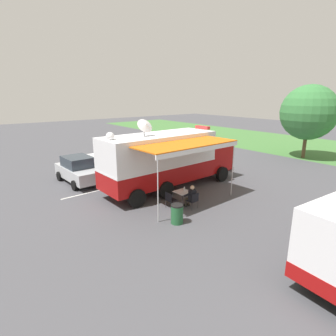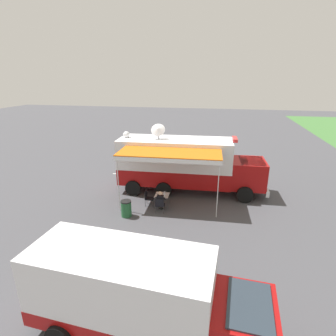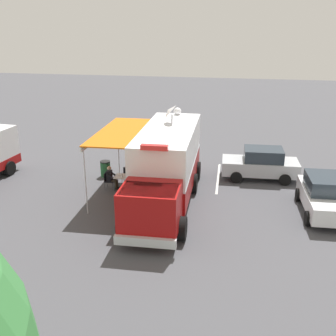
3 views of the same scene
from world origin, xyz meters
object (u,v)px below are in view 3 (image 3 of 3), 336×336
at_px(trash_bin, 105,169).
at_px(car_behind_truck, 261,164).
at_px(folding_table, 123,177).
at_px(water_bottle, 122,175).
at_px(folding_chair_beside_table, 127,174).
at_px(folding_chair_at_table, 108,179).
at_px(command_truck, 166,164).
at_px(seated_responder, 111,177).
at_px(car_far_corner, 325,195).

bearing_deg(trash_bin, car_behind_truck, -171.01).
height_order(folding_table, water_bottle, water_bottle).
relative_size(folding_chair_beside_table, trash_bin, 0.96).
height_order(folding_table, trash_bin, trash_bin).
bearing_deg(folding_chair_at_table, command_truck, 163.23).
bearing_deg(seated_responder, folding_chair_at_table, 2.35).
relative_size(seated_responder, trash_bin, 1.37).
xyz_separation_m(water_bottle, car_behind_truck, (-7.11, -3.18, 0.05)).
height_order(folding_table, folding_chair_beside_table, folding_chair_beside_table).
bearing_deg(folding_table, car_behind_truck, -157.02).
xyz_separation_m(folding_table, folding_chair_beside_table, (0.01, -0.85, -0.16)).
bearing_deg(car_far_corner, folding_table, -5.71).
bearing_deg(water_bottle, command_truck, 159.99).
bearing_deg(car_behind_truck, command_truck, 41.57).
distance_m(command_truck, water_bottle, 2.88).
relative_size(command_truck, car_far_corner, 2.23).
xyz_separation_m(folding_chair_at_table, car_far_corner, (-10.72, 0.93, 0.37)).
distance_m(folding_chair_at_table, car_far_corner, 10.76).
bearing_deg(folding_chair_beside_table, car_far_corner, 169.49).
relative_size(folding_chair_at_table, seated_responder, 0.70).
distance_m(command_truck, car_far_corner, 7.46).
relative_size(folding_chair_beside_table, car_behind_truck, 0.20).
distance_m(folding_table, car_behind_truck, 7.76).
bearing_deg(car_behind_truck, car_far_corner, 124.58).
xyz_separation_m(command_truck, seated_responder, (3.14, -1.01, -1.29)).
xyz_separation_m(folding_chair_beside_table, trash_bin, (1.54, -0.80, -0.06)).
height_order(water_bottle, car_far_corner, car_far_corner).
distance_m(folding_table, water_bottle, 0.23).
height_order(folding_chair_at_table, car_far_corner, car_far_corner).
bearing_deg(command_truck, folding_chair_at_table, -16.77).
bearing_deg(folding_chair_beside_table, folding_table, 90.43).
bearing_deg(command_truck, folding_chair_beside_table, -37.01).
distance_m(command_truck, folding_chair_beside_table, 3.48).
relative_size(command_truck, car_behind_truck, 2.23).
bearing_deg(water_bottle, car_behind_truck, -155.87).
relative_size(folding_chair_at_table, car_behind_truck, 0.20).
xyz_separation_m(command_truck, car_behind_truck, (-4.61, -4.09, -1.06)).
height_order(folding_chair_at_table, folding_chair_beside_table, same).
relative_size(water_bottle, folding_chair_beside_table, 0.26).
height_order(command_truck, trash_bin, command_truck).
relative_size(command_truck, trash_bin, 10.53).
bearing_deg(car_far_corner, command_truck, 0.55).
distance_m(folding_table, folding_chair_at_table, 0.82).
distance_m(folding_chair_beside_table, trash_bin, 1.74).
bearing_deg(trash_bin, command_truck, 146.33).
distance_m(folding_chair_at_table, seated_responder, 0.23).
height_order(folding_chair_at_table, trash_bin, trash_bin).
height_order(folding_chair_at_table, seated_responder, seated_responder).
height_order(folding_chair_beside_table, trash_bin, trash_bin).
height_order(folding_table, car_far_corner, car_far_corner).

